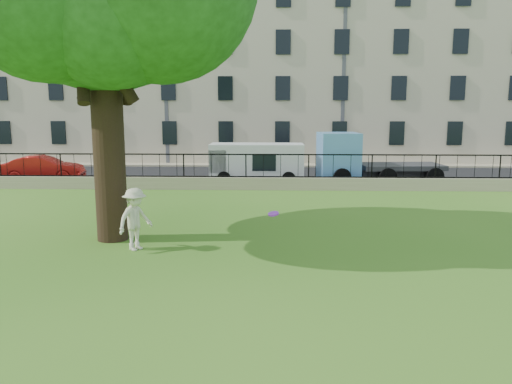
{
  "coord_description": "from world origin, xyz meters",
  "views": [
    {
      "loc": [
        1.27,
        -11.72,
        3.89
      ],
      "look_at": [
        0.77,
        3.5,
        1.32
      ],
      "focal_mm": 35.0,
      "sensor_mm": 36.0,
      "label": 1
    }
  ],
  "objects_px": {
    "frisbee": "(273,214)",
    "red_sedan": "(43,169)",
    "white_van": "(257,163)",
    "blue_truck": "(378,158)",
    "man": "(135,219)"
  },
  "relations": [
    {
      "from": "white_van",
      "to": "blue_truck",
      "type": "bearing_deg",
      "value": 1.5
    },
    {
      "from": "frisbee",
      "to": "blue_truck",
      "type": "relative_size",
      "value": 0.04
    },
    {
      "from": "man",
      "to": "white_van",
      "type": "xyz_separation_m",
      "value": [
        2.95,
        12.83,
        0.15
      ]
    },
    {
      "from": "frisbee",
      "to": "red_sedan",
      "type": "height_order",
      "value": "frisbee"
    },
    {
      "from": "frisbee",
      "to": "red_sedan",
      "type": "bearing_deg",
      "value": 130.88
    },
    {
      "from": "white_van",
      "to": "blue_truck",
      "type": "height_order",
      "value": "blue_truck"
    },
    {
      "from": "frisbee",
      "to": "white_van",
      "type": "height_order",
      "value": "white_van"
    },
    {
      "from": "white_van",
      "to": "blue_truck",
      "type": "xyz_separation_m",
      "value": [
        6.38,
        0.15,
        0.29
      ]
    },
    {
      "from": "red_sedan",
      "to": "white_van",
      "type": "xyz_separation_m",
      "value": [
        11.45,
        0.0,
        0.34
      ]
    },
    {
      "from": "blue_truck",
      "to": "white_van",
      "type": "bearing_deg",
      "value": 177.04
    },
    {
      "from": "frisbee",
      "to": "white_van",
      "type": "relative_size",
      "value": 0.06
    },
    {
      "from": "frisbee",
      "to": "red_sedan",
      "type": "distance_m",
      "value": 18.81
    },
    {
      "from": "man",
      "to": "blue_truck",
      "type": "relative_size",
      "value": 0.28
    },
    {
      "from": "man",
      "to": "red_sedan",
      "type": "xyz_separation_m",
      "value": [
        -8.5,
        12.83,
        -0.18
      ]
    },
    {
      "from": "frisbee",
      "to": "blue_truck",
      "type": "distance_m",
      "value": 15.39
    }
  ]
}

